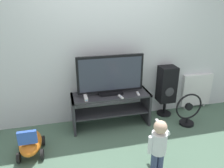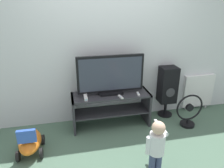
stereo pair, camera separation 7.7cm
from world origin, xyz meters
name	(u,v)px [view 2 (the right image)]	position (x,y,z in m)	size (l,w,h in m)	color
ground_plane	(114,131)	(0.00, 0.00, 0.00)	(16.00, 16.00, 0.00)	#4C6B56
wall_back	(107,45)	(0.00, 0.50, 1.30)	(10.00, 0.06, 2.60)	silver
tv_stand	(111,105)	(0.00, 0.21, 0.38)	(1.27, 0.42, 0.57)	#2D2D33
television	(111,75)	(0.00, 0.23, 0.88)	(1.06, 0.20, 0.63)	black
game_console	(86,97)	(-0.41, 0.13, 0.59)	(0.05, 0.20, 0.05)	white
remote_primary	(138,94)	(0.42, 0.10, 0.58)	(0.05, 0.13, 0.03)	white
remote_secondary	(121,97)	(0.12, 0.05, 0.58)	(0.06, 0.13, 0.03)	white
child	(157,143)	(0.30, -0.96, 0.43)	(0.28, 0.43, 0.73)	#3F4C72
speaker_tower	(168,86)	(1.04, 0.33, 0.57)	(0.29, 0.26, 0.91)	black
floor_fan	(189,112)	(1.26, -0.08, 0.25)	(0.47, 0.24, 0.57)	black
ride_on_toy	(30,142)	(-1.23, -0.25, 0.17)	(0.33, 0.55, 0.45)	orange
radiator	(198,91)	(1.73, 0.43, 0.37)	(0.60, 0.08, 0.68)	white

